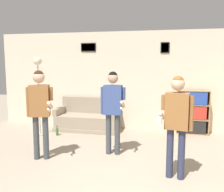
{
  "coord_description": "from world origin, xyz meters",
  "views": [
    {
      "loc": [
        0.65,
        -2.81,
        1.84
      ],
      "look_at": [
        -0.39,
        2.02,
        1.18
      ],
      "focal_mm": 40.0,
      "sensor_mm": 36.0,
      "label": 1
    }
  ],
  "objects_px": {
    "couch": "(88,119)",
    "floor_lamp": "(38,80)",
    "person_watcher_holding_cup": "(177,117)",
    "bookshelf": "(193,112)",
    "bottle_on_floor": "(57,131)",
    "person_player_foreground_center": "(113,104)",
    "person_player_foreground_left": "(40,105)"
  },
  "relations": [
    {
      "from": "bookshelf",
      "to": "floor_lamp",
      "type": "relative_size",
      "value": 0.58
    },
    {
      "from": "floor_lamp",
      "to": "bottle_on_floor",
      "type": "relative_size",
      "value": 7.67
    },
    {
      "from": "floor_lamp",
      "to": "person_watcher_holding_cup",
      "type": "relative_size",
      "value": 1.21
    },
    {
      "from": "person_watcher_holding_cup",
      "to": "floor_lamp",
      "type": "bearing_deg",
      "value": 151.58
    },
    {
      "from": "couch",
      "to": "bookshelf",
      "type": "xyz_separation_m",
      "value": [
        2.78,
        0.2,
        0.28
      ]
    },
    {
      "from": "floor_lamp",
      "to": "bottle_on_floor",
      "type": "xyz_separation_m",
      "value": [
        0.46,
        0.03,
        -1.32
      ]
    },
    {
      "from": "couch",
      "to": "person_watcher_holding_cup",
      "type": "xyz_separation_m",
      "value": [
        2.26,
        -2.54,
        0.72
      ]
    },
    {
      "from": "person_watcher_holding_cup",
      "to": "bottle_on_floor",
      "type": "bearing_deg",
      "value": 147.54
    },
    {
      "from": "couch",
      "to": "floor_lamp",
      "type": "relative_size",
      "value": 0.87
    },
    {
      "from": "person_player_foreground_center",
      "to": "bottle_on_floor",
      "type": "xyz_separation_m",
      "value": [
        -1.67,
        0.98,
        -0.93
      ]
    },
    {
      "from": "person_player_foreground_center",
      "to": "person_watcher_holding_cup",
      "type": "bearing_deg",
      "value": -35.01
    },
    {
      "from": "bookshelf",
      "to": "bottle_on_floor",
      "type": "xyz_separation_m",
      "value": [
        -3.39,
        -0.91,
        -0.47
      ]
    },
    {
      "from": "bookshelf",
      "to": "bottle_on_floor",
      "type": "distance_m",
      "value": 3.54
    },
    {
      "from": "person_watcher_holding_cup",
      "to": "bottle_on_floor",
      "type": "xyz_separation_m",
      "value": [
        -2.87,
        1.82,
        -0.91
      ]
    },
    {
      "from": "person_player_foreground_left",
      "to": "person_watcher_holding_cup",
      "type": "bearing_deg",
      "value": -6.78
    },
    {
      "from": "bookshelf",
      "to": "person_player_foreground_center",
      "type": "distance_m",
      "value": 2.6
    },
    {
      "from": "person_player_foreground_left",
      "to": "person_player_foreground_center",
      "type": "distance_m",
      "value": 1.4
    },
    {
      "from": "couch",
      "to": "person_player_foreground_left",
      "type": "distance_m",
      "value": 2.38
    },
    {
      "from": "person_player_foreground_center",
      "to": "person_watcher_holding_cup",
      "type": "height_order",
      "value": "person_player_foreground_center"
    },
    {
      "from": "bookshelf",
      "to": "person_watcher_holding_cup",
      "type": "bearing_deg",
      "value": -100.78
    },
    {
      "from": "bottle_on_floor",
      "to": "person_watcher_holding_cup",
      "type": "bearing_deg",
      "value": -32.46
    },
    {
      "from": "person_watcher_holding_cup",
      "to": "couch",
      "type": "bearing_deg",
      "value": 131.76
    },
    {
      "from": "floor_lamp",
      "to": "person_watcher_holding_cup",
      "type": "height_order",
      "value": "floor_lamp"
    },
    {
      "from": "bookshelf",
      "to": "bottle_on_floor",
      "type": "height_order",
      "value": "bookshelf"
    },
    {
      "from": "person_player_foreground_center",
      "to": "bottle_on_floor",
      "type": "relative_size",
      "value": 6.47
    },
    {
      "from": "bottle_on_floor",
      "to": "person_player_foreground_center",
      "type": "bearing_deg",
      "value": -30.54
    },
    {
      "from": "person_player_foreground_center",
      "to": "person_watcher_holding_cup",
      "type": "relative_size",
      "value": 1.02
    },
    {
      "from": "floor_lamp",
      "to": "person_player_foreground_center",
      "type": "distance_m",
      "value": 2.36
    },
    {
      "from": "couch",
      "to": "bookshelf",
      "type": "height_order",
      "value": "bookshelf"
    },
    {
      "from": "couch",
      "to": "floor_lamp",
      "type": "xyz_separation_m",
      "value": [
        -1.06,
        -0.74,
        1.13
      ]
    },
    {
      "from": "couch",
      "to": "person_player_foreground_left",
      "type": "height_order",
      "value": "person_player_foreground_left"
    },
    {
      "from": "person_player_foreground_center",
      "to": "person_watcher_holding_cup",
      "type": "distance_m",
      "value": 1.46
    }
  ]
}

